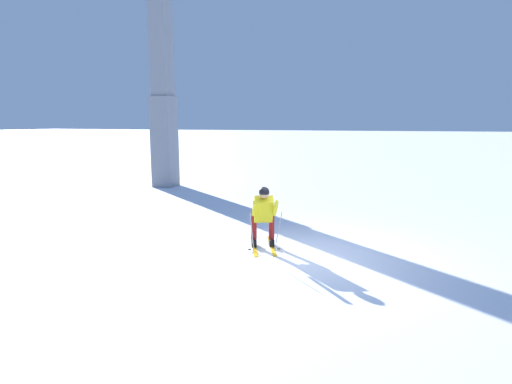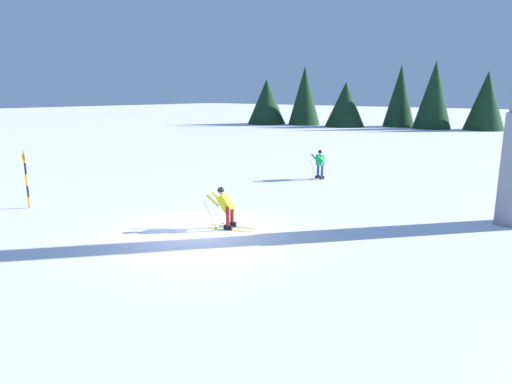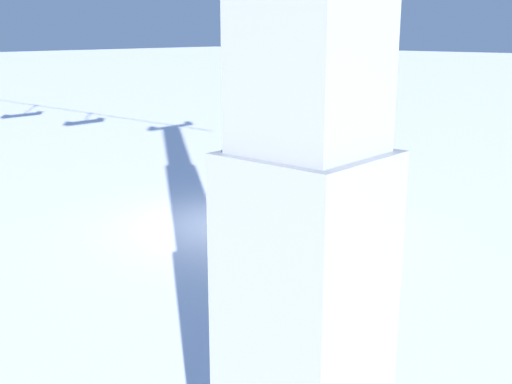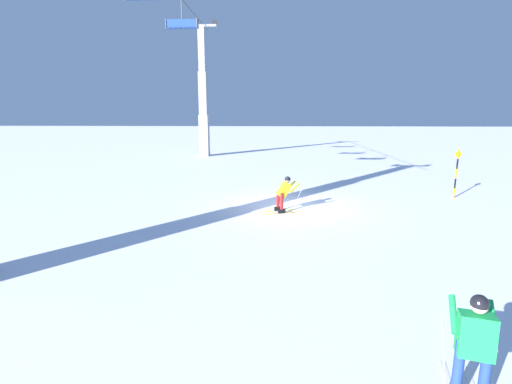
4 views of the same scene
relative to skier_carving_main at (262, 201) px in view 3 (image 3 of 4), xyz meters
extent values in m
plane|color=white|center=(1.04, -0.30, -0.83)|extent=(260.00, 260.00, 0.00)
cube|color=yellow|center=(0.13, 0.24, -0.82)|extent=(0.66, 1.50, 0.01)
cube|color=black|center=(0.13, 0.24, -0.73)|extent=(0.21, 0.30, 0.16)
cylinder|color=maroon|center=(0.13, 0.24, -0.33)|extent=(0.13, 0.13, 0.65)
cube|color=yellow|center=(-0.25, 0.09, -0.82)|extent=(0.66, 1.50, 0.01)
cube|color=black|center=(-0.25, 0.09, -0.73)|extent=(0.21, 0.30, 0.16)
cylinder|color=maroon|center=(-0.25, 0.09, -0.33)|extent=(0.13, 0.13, 0.65)
cube|color=gold|center=(0.00, 0.01, 0.08)|extent=(0.59, 0.66, 0.65)
sphere|color=tan|center=(0.06, -0.14, 0.46)|extent=(0.22, 0.22, 0.22)
sphere|color=black|center=(0.06, -0.14, 0.50)|extent=(0.23, 0.23, 0.23)
cylinder|color=gold|center=(0.35, -0.25, 0.18)|extent=(0.26, 0.49, 0.43)
cylinder|color=gray|center=(0.40, -0.27, -0.40)|extent=(0.30, 0.41, 1.11)
cylinder|color=black|center=(0.38, -0.09, -0.78)|extent=(0.07, 0.07, 0.01)
cylinder|color=gold|center=(-0.08, -0.42, 0.18)|extent=(0.26, 0.49, 0.43)
cylinder|color=gray|center=(-0.11, -0.47, -0.40)|extent=(0.08, 0.49, 1.11)
cylinder|color=black|center=(-0.22, -0.33, -0.78)|extent=(0.07, 0.07, 0.01)
cylinder|color=orange|center=(3.07, -8.03, -0.59)|extent=(0.07, 0.07, 0.46)
cylinder|color=black|center=(3.07, -8.03, -0.13)|extent=(0.07, 0.07, 0.46)
cylinder|color=orange|center=(3.07, -8.03, 0.33)|extent=(0.07, 0.07, 0.46)
cylinder|color=black|center=(3.07, -8.03, 0.79)|extent=(0.07, 0.07, 0.46)
cylinder|color=orange|center=(3.07, -8.03, 1.26)|extent=(0.07, 0.07, 0.46)
cylinder|color=orange|center=(3.08, -8.03, 1.24)|extent=(0.01, 0.28, 0.28)
camera|label=1|loc=(2.60, -8.66, 2.01)|focal=28.98mm
camera|label=2|loc=(10.94, 10.46, 3.78)|focal=31.91mm
camera|label=3|loc=(-9.05, 10.55, 3.82)|focal=43.75mm
camera|label=4|loc=(-14.18, 0.19, 2.94)|focal=25.43mm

